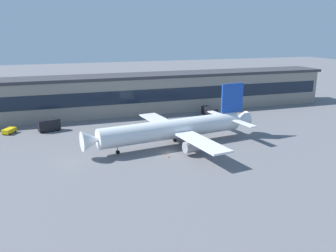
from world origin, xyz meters
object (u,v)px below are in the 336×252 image
baggage_tug (163,119)px  pushback_tractor (9,131)px  traffic_cone_2 (217,146)px  traffic_cone_3 (168,156)px  airliner (175,129)px  catering_truck (50,125)px  traffic_cone_0 (166,154)px  fuel_truck (210,111)px  traffic_cone_1 (229,150)px

baggage_tug → pushback_tractor: (-53.95, 1.67, -0.04)m
traffic_cone_2 → traffic_cone_3: 16.83m
airliner → traffic_cone_3: size_ratio=93.67×
catering_truck → traffic_cone_0: size_ratio=13.07×
fuel_truck → traffic_cone_1: (-13.69, -41.67, -1.54)m
traffic_cone_1 → traffic_cone_3: bearing=177.9°
catering_truck → traffic_cone_0: 46.59m
baggage_tug → traffic_cone_3: 38.74m
baggage_tug → traffic_cone_1: size_ratio=6.09×
airliner → traffic_cone_0: (-5.43, -7.50, -4.77)m
catering_truck → traffic_cone_0: catering_truck is taller
airliner → traffic_cone_1: (12.72, -10.46, -4.72)m
airliner → traffic_cone_1: size_ratio=82.01×
fuel_truck → traffic_cone_1: 43.89m
fuel_truck → traffic_cone_0: size_ratio=14.89×
traffic_cone_3 → catering_truck: bearing=129.0°
traffic_cone_1 → traffic_cone_2: traffic_cone_1 is taller
airliner → catering_truck: (-35.80, 27.78, -2.77)m
catering_truck → traffic_cone_2: bearing=-36.0°
catering_truck → traffic_cone_1: 61.80m
traffic_cone_0 → traffic_cone_3: size_ratio=0.99×
fuel_truck → traffic_cone_2: bearing=-112.3°
catering_truck → traffic_cone_2: 57.93m
baggage_tug → traffic_cone_3: bearing=-105.6°
fuel_truck → pushback_tractor: bearing=-178.4°
traffic_cone_1 → airliner: bearing=140.6°
airliner → traffic_cone_1: 17.13m
pushback_tractor → fuel_truck: size_ratio=0.63×
traffic_cone_3 → fuel_truck: bearing=52.2°
airliner → catering_truck: 45.39m
fuel_truck → traffic_cone_2: 40.49m
baggage_tug → catering_truck: size_ratio=0.54×
baggage_tug → traffic_cone_3: size_ratio=6.96×
pushback_tractor → traffic_cone_1: bearing=-32.7°
traffic_cone_0 → traffic_cone_3: 2.30m
catering_truck → fuel_truck: 62.30m
baggage_tug → traffic_cone_1: bearing=-78.6°
pushback_tractor → airliner: bearing=-30.8°
airliner → pushback_tractor: airliner is taller
pushback_tractor → traffic_cone_2: bearing=-30.5°
catering_truck → traffic_cone_2: (46.86, -34.00, -1.98)m
catering_truck → traffic_cone_2: catering_truck is taller
baggage_tug → catering_truck: catering_truck is taller
pushback_tractor → traffic_cone_2: size_ratio=8.63×
traffic_cone_1 → traffic_cone_3: traffic_cone_1 is taller
catering_truck → traffic_cone_1: size_ratio=11.28×
pushback_tractor → catering_truck: (13.12, -1.39, 1.24)m
pushback_tractor → traffic_cone_3: (43.53, -38.97, -0.75)m
fuel_truck → traffic_cone_1: size_ratio=12.85×
traffic_cone_2 → traffic_cone_0: bearing=-175.6°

